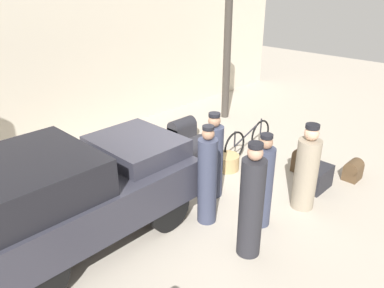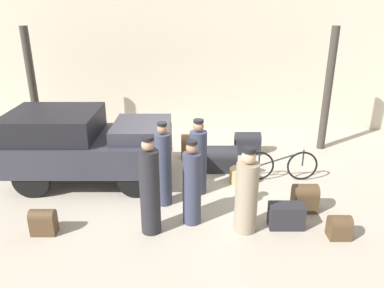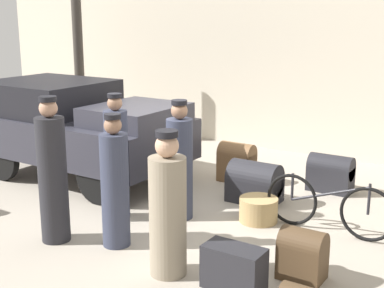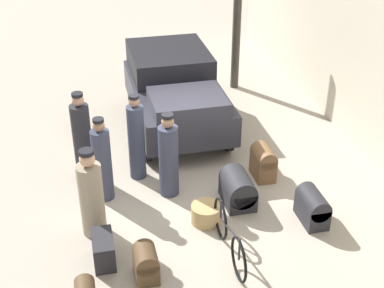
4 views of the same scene
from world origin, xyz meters
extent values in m
plane|color=#A89E8E|center=(0.00, 0.00, 0.00)|extent=(30.00, 30.00, 0.00)
cube|color=beige|center=(0.00, 4.08, 2.25)|extent=(16.00, 0.15, 4.50)
cylinder|color=#38332D|center=(-4.13, 2.37, 1.67)|extent=(0.21, 0.21, 3.34)
cylinder|color=black|center=(-1.02, 1.25, 0.40)|extent=(0.79, 0.12, 0.79)
cylinder|color=black|center=(-1.02, -0.49, 0.40)|extent=(0.79, 0.12, 0.79)
cylinder|color=black|center=(-3.24, 1.25, 0.40)|extent=(0.79, 0.12, 0.79)
cylinder|color=black|center=(-3.24, -0.49, 0.40)|extent=(0.79, 0.12, 0.79)
cube|color=#2D2D38|center=(-2.13, 0.38, 0.75)|extent=(3.57, 1.90, 0.67)
cube|color=black|center=(-2.93, 0.38, 1.36)|extent=(1.96, 1.75, 0.56)
cube|color=#2D2D38|center=(-0.97, 0.38, 1.23)|extent=(1.25, 1.48, 0.30)
torus|color=black|center=(2.72, 0.34, 0.36)|extent=(0.71, 0.04, 0.71)
torus|color=black|center=(1.71, 0.34, 0.36)|extent=(0.71, 0.04, 0.71)
cylinder|color=#232328|center=(2.22, 0.34, 0.53)|extent=(1.02, 0.04, 0.38)
cylinder|color=#232328|center=(1.71, 0.34, 0.54)|extent=(0.04, 0.04, 0.37)
cylinder|color=#232328|center=(2.72, 0.34, 0.56)|extent=(0.04, 0.04, 0.40)
cylinder|color=tan|center=(1.29, 0.20, 0.17)|extent=(0.53, 0.53, 0.33)
cylinder|color=#33384C|center=(0.30, -0.26, 0.70)|extent=(0.36, 0.36, 1.40)
sphere|color=#936B51|center=(0.30, -0.26, 1.52)|extent=(0.23, 0.23, 0.23)
cylinder|color=black|center=(0.30, -0.26, 1.63)|extent=(0.21, 0.21, 0.06)
cylinder|color=gray|center=(1.13, -1.71, 0.66)|extent=(0.41, 0.41, 1.32)
sphere|color=tan|center=(1.13, -1.71, 1.45)|extent=(0.25, 0.25, 0.25)
cylinder|color=black|center=(1.13, -1.71, 1.58)|extent=(0.24, 0.24, 0.07)
cylinder|color=#33384C|center=(0.16, -1.45, 0.70)|extent=(0.34, 0.34, 1.40)
sphere|color=#936B51|center=(0.16, -1.45, 1.51)|extent=(0.21, 0.21, 0.21)
cylinder|color=black|center=(0.16, -1.45, 1.62)|extent=(0.20, 0.20, 0.06)
cylinder|color=#33384C|center=(-0.41, -0.75, 0.76)|extent=(0.32, 0.32, 1.52)
sphere|color=#936B51|center=(-0.41, -0.75, 1.62)|extent=(0.20, 0.20, 0.20)
cylinder|color=black|center=(-0.41, -0.75, 1.73)|extent=(0.19, 0.19, 0.06)
cylinder|color=#232328|center=(-0.58, -1.75, 0.79)|extent=(0.36, 0.36, 1.58)
sphere|color=tan|center=(-0.58, -1.75, 1.69)|extent=(0.22, 0.22, 0.22)
cylinder|color=black|center=(-0.58, -1.75, 1.80)|extent=(0.21, 0.21, 0.06)
cube|color=#232328|center=(1.68, 2.00, 0.20)|extent=(0.69, 0.39, 0.41)
cylinder|color=#232328|center=(1.68, 2.00, 0.41)|extent=(0.69, 0.39, 0.39)
cube|color=#232328|center=(1.90, -1.62, 0.23)|extent=(0.64, 0.33, 0.46)
cube|color=brown|center=(0.17, 1.64, 0.24)|extent=(0.59, 0.37, 0.49)
cylinder|color=brown|center=(0.17, 1.64, 0.49)|extent=(0.59, 0.37, 0.37)
cube|color=#232328|center=(0.88, 0.90, 0.18)|extent=(0.76, 0.52, 0.36)
cylinder|color=#232328|center=(0.88, 0.90, 0.36)|extent=(0.76, 0.52, 0.52)
cube|color=#4C3823|center=(2.41, -1.02, 0.19)|extent=(0.48, 0.35, 0.39)
cylinder|color=#4C3823|center=(2.41, -1.02, 0.39)|extent=(0.48, 0.35, 0.35)
camera|label=1|loc=(-4.44, -4.32, 3.88)|focal=35.00mm
camera|label=2|loc=(0.16, -7.57, 3.94)|focal=35.00mm
camera|label=3|loc=(4.28, -6.09, 2.79)|focal=50.00mm
camera|label=4|loc=(8.46, -1.72, 5.88)|focal=50.00mm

